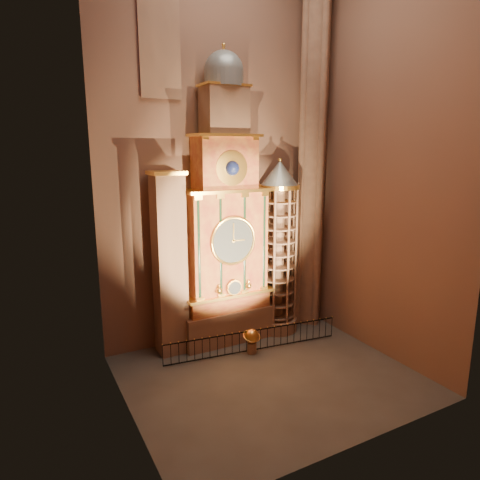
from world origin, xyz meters
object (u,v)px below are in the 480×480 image
portrait_tower (170,264)px  celestial_globe (252,339)px  iron_railing (254,340)px  stair_turret (278,249)px  astronomical_clock (225,231)px

portrait_tower → celestial_globe: (3.86, -2.36, -4.29)m
portrait_tower → iron_railing: size_ratio=0.99×
stair_turret → celestial_globe: (-3.04, -2.08, -4.41)m
iron_railing → stair_turret: bearing=34.6°
portrait_tower → iron_railing: 6.44m
astronomical_clock → stair_turret: bearing=-4.3°
portrait_tower → stair_turret: stair_turret is taller
stair_turret → iron_railing: 5.76m
stair_turret → celestial_globe: stair_turret is taller
portrait_tower → stair_turret: (6.90, -0.28, 0.12)m
astronomical_clock → celestial_globe: astronomical_clock is taller
portrait_tower → stair_turret: bearing=-2.3°
celestial_globe → iron_railing: size_ratio=0.14×
stair_turret → iron_railing: stair_turret is taller
astronomical_clock → stair_turret: (3.50, -0.26, -1.41)m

